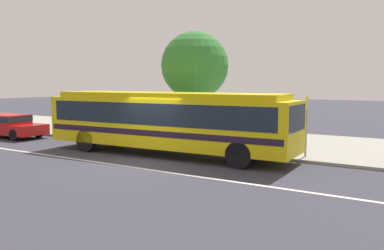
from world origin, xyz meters
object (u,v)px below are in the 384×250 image
at_px(bus_stop_sign, 306,118).
at_px(street_tree_near_stop, 195,66).
at_px(pedestrian_waiting_near_sign, 276,132).
at_px(transit_bus, 167,119).
at_px(sedan_behind_bus, 7,124).

xyz_separation_m(bus_stop_sign, street_tree_near_stop, (-6.57, 2.16, 2.26)).
relative_size(pedestrian_waiting_near_sign, street_tree_near_stop, 0.29).
xyz_separation_m(transit_bus, sedan_behind_bus, (-10.93, -0.18, -0.83)).
bearing_deg(bus_stop_sign, street_tree_near_stop, 161.81).
distance_m(sedan_behind_bus, pedestrian_waiting_near_sign, 15.26).
height_order(pedestrian_waiting_near_sign, street_tree_near_stop, street_tree_near_stop).
relative_size(transit_bus, pedestrian_waiting_near_sign, 6.90).
height_order(transit_bus, street_tree_near_stop, street_tree_near_stop).
bearing_deg(bus_stop_sign, sedan_behind_bus, -171.98).
bearing_deg(transit_bus, sedan_behind_bus, -179.07).
xyz_separation_m(transit_bus, bus_stop_sign, (5.35, 2.12, 0.14)).
height_order(transit_bus, sedan_behind_bus, transit_bus).
relative_size(sedan_behind_bus, street_tree_near_stop, 0.84).
height_order(sedan_behind_bus, bus_stop_sign, bus_stop_sign).
distance_m(pedestrian_waiting_near_sign, bus_stop_sign, 1.34).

